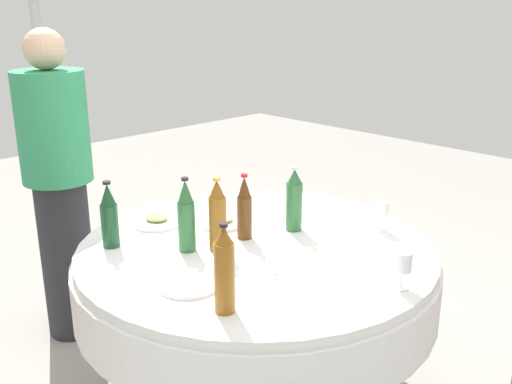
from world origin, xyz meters
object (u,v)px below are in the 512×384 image
(dining_table, at_px, (256,276))
(plate_inner, at_px, (157,221))
(bottle_brown_right, at_px, (244,209))
(bottle_green_left, at_px, (295,201))
(bottle_dark_green_south, at_px, (109,217))
(person_right, at_px, (59,184))
(bottle_amber_rear, at_px, (217,217))
(wine_glass_south, at_px, (403,263))
(wine_glass_left, at_px, (381,210))
(plate_outer, at_px, (189,284))
(bottle_green_near, at_px, (186,217))
(plate_far, at_px, (223,221))
(bottle_amber_north, at_px, (224,271))

(dining_table, distance_m, plate_inner, 0.53)
(bottle_brown_right, distance_m, bottle_green_left, 0.23)
(bottle_dark_green_south, distance_m, person_right, 0.70)
(bottle_brown_right, height_order, bottle_amber_rear, bottle_amber_rear)
(wine_glass_south, bearing_deg, wine_glass_left, 131.41)
(plate_outer, bearing_deg, person_right, 174.23)
(plate_inner, bearing_deg, person_right, -165.48)
(bottle_green_near, bearing_deg, dining_table, 57.98)
(bottle_brown_right, height_order, plate_far, bottle_brown_right)
(bottle_amber_north, bearing_deg, bottle_amber_rear, 141.65)
(bottle_amber_rear, relative_size, bottle_green_left, 1.06)
(dining_table, distance_m, wine_glass_left, 0.61)
(wine_glass_south, distance_m, plate_far, 0.90)
(plate_far, height_order, person_right, person_right)
(bottle_dark_green_south, distance_m, plate_inner, 0.32)
(bottle_green_left, distance_m, plate_outer, 0.68)
(bottle_amber_rear, bearing_deg, plate_far, 134.62)
(bottle_amber_rear, height_order, bottle_dark_green_south, bottle_amber_rear)
(bottle_amber_north, height_order, wine_glass_left, bottle_amber_north)
(bottle_brown_right, bearing_deg, person_right, -162.28)
(bottle_green_near, xyz_separation_m, bottle_amber_rear, (0.08, 0.09, 0.00))
(wine_glass_left, relative_size, person_right, 0.08)
(bottle_green_left, xyz_separation_m, plate_outer, (0.10, -0.66, -0.13))
(bottle_amber_rear, distance_m, person_right, 1.03)
(wine_glass_south, bearing_deg, bottle_green_near, -157.26)
(plate_outer, bearing_deg, dining_table, 103.21)
(wine_glass_left, bearing_deg, bottle_brown_right, -126.11)
(bottle_brown_right, relative_size, bottle_amber_north, 0.93)
(plate_inner, bearing_deg, plate_outer, -25.38)
(bottle_brown_right, bearing_deg, plate_outer, -67.53)
(plate_far, relative_size, person_right, 0.14)
(bottle_amber_north, relative_size, wine_glass_left, 2.31)
(bottle_green_left, bearing_deg, wine_glass_south, -12.92)
(bottle_amber_rear, height_order, bottle_green_left, bottle_amber_rear)
(bottle_green_left, distance_m, bottle_amber_north, 0.75)
(bottle_brown_right, height_order, bottle_green_left, bottle_green_left)
(plate_outer, relative_size, person_right, 0.14)
(bottle_dark_green_south, distance_m, bottle_green_left, 0.78)
(dining_table, distance_m, bottle_green_near, 0.40)
(wine_glass_south, bearing_deg, bottle_dark_green_south, -153.07)
(bottle_amber_north, relative_size, wine_glass_south, 2.21)
(person_right, bearing_deg, bottle_amber_north, -111.68)
(bottle_green_left, height_order, wine_glass_left, bottle_green_left)
(plate_far, bearing_deg, bottle_amber_rear, -45.38)
(bottle_amber_rear, xyz_separation_m, plate_outer, (0.17, -0.28, -0.13))
(dining_table, bearing_deg, bottle_amber_rear, -114.27)
(plate_inner, distance_m, plate_far, 0.30)
(plate_outer, height_order, plate_far, plate_far)
(person_right, bearing_deg, bottle_amber_rear, -96.90)
(bottle_green_near, relative_size, plate_inner, 1.30)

